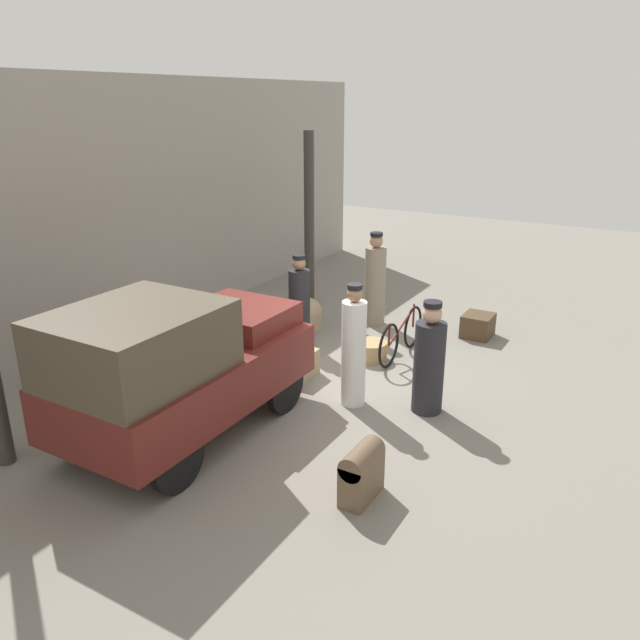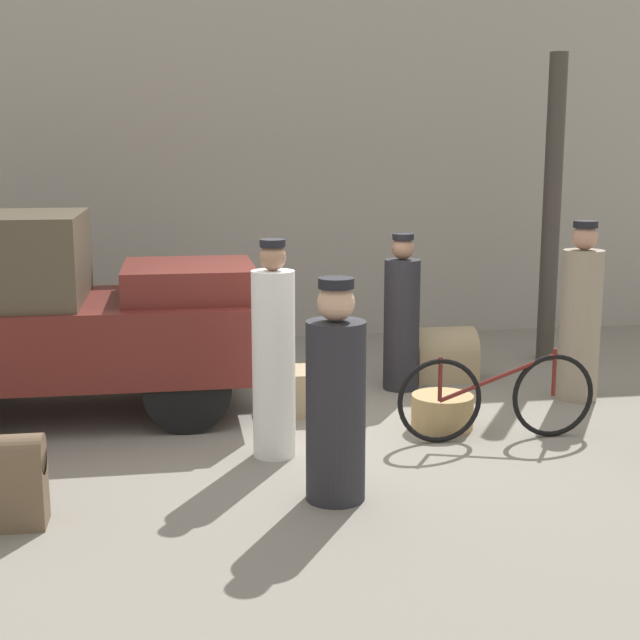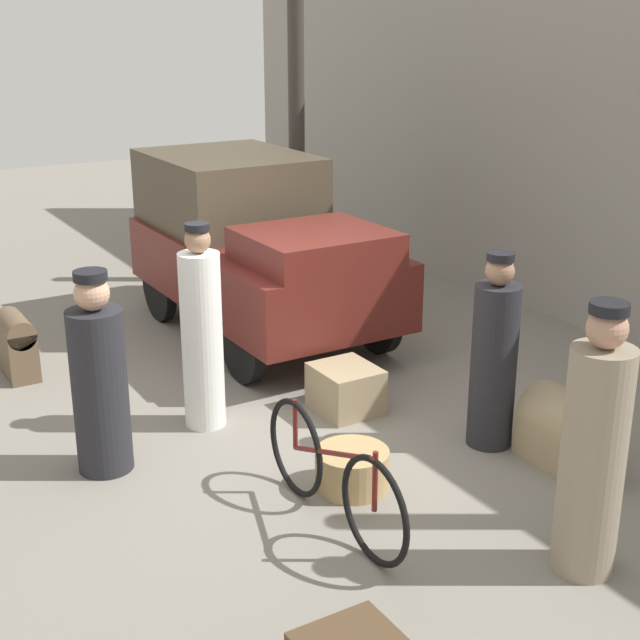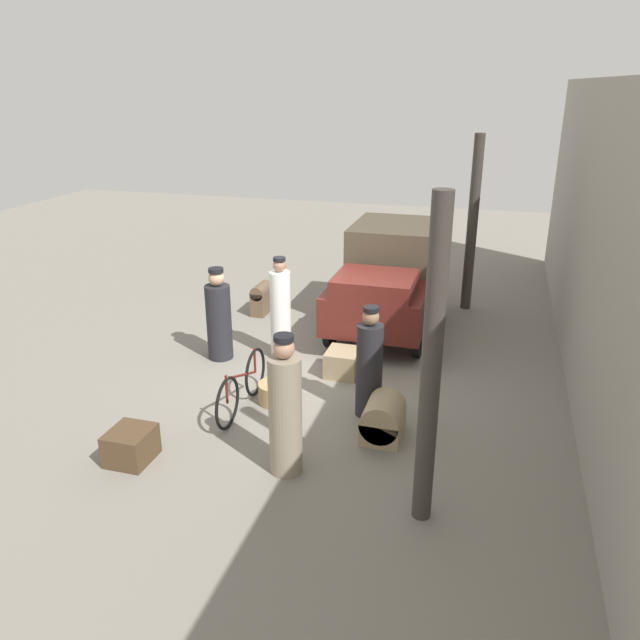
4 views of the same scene
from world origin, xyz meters
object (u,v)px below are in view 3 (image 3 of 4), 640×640
at_px(bicycle, 332,476).
at_px(conductor_in_dark_uniform, 99,383).
at_px(truck, 254,242).
at_px(porter_with_bicycle, 494,359).
at_px(porter_lifting_near_truck, 202,335).
at_px(trunk_large_brown, 346,389).
at_px(porter_carrying_trunk, 593,453).
at_px(wicker_basket, 352,469).
at_px(suitcase_small_leather, 17,343).
at_px(trunk_barrel_dark, 568,431).

bearing_deg(bicycle, conductor_in_dark_uniform, -146.00).
height_order(truck, porter_with_bicycle, truck).
distance_m(porter_lifting_near_truck, trunk_large_brown, 1.39).
distance_m(porter_carrying_trunk, conductor_in_dark_uniform, 3.58).
height_order(truck, wicker_basket, truck).
height_order(bicycle, suitcase_small_leather, bicycle).
xyz_separation_m(wicker_basket, trunk_large_brown, (-1.18, 0.70, 0.05)).
relative_size(wicker_basket, porter_lifting_near_truck, 0.31).
distance_m(truck, wicker_basket, 3.74).
bearing_deg(porter_with_bicycle, trunk_barrel_dark, 29.72).
distance_m(conductor_in_dark_uniform, trunk_large_brown, 2.23).
bearing_deg(trunk_barrel_dark, truck, -170.28).
bearing_deg(suitcase_small_leather, wicker_basket, 24.48).
bearing_deg(conductor_in_dark_uniform, porter_lifting_near_truck, 108.30).
distance_m(porter_with_bicycle, porter_lifting_near_truck, 2.40).
relative_size(bicycle, porter_with_bicycle, 1.08).
distance_m(porter_carrying_trunk, trunk_large_brown, 2.86).
height_order(porter_lifting_near_truck, conductor_in_dark_uniform, porter_lifting_near_truck).
distance_m(porter_carrying_trunk, porter_lifting_near_truck, 3.39).
xyz_separation_m(truck, bicycle, (3.86, -1.38, -0.64)).
bearing_deg(trunk_barrel_dark, porter_with_bicycle, -150.28).
distance_m(wicker_basket, conductor_in_dark_uniform, 2.01).
xyz_separation_m(porter_carrying_trunk, trunk_large_brown, (-2.79, -0.00, -0.61)).
bearing_deg(porter_carrying_trunk, trunk_barrel_dark, 138.21).
height_order(porter_lifting_near_truck, trunk_barrel_dark, porter_lifting_near_truck).
height_order(conductor_in_dark_uniform, trunk_barrel_dark, conductor_in_dark_uniform).
relative_size(porter_with_bicycle, trunk_barrel_dark, 2.43).
xyz_separation_m(porter_carrying_trunk, porter_lifting_near_truck, (-3.18, -1.19, 0.00)).
xyz_separation_m(bicycle, porter_with_bicycle, (-0.39, 1.76, 0.36)).
height_order(porter_carrying_trunk, trunk_barrel_dark, porter_carrying_trunk).
distance_m(truck, porter_with_bicycle, 3.50).
distance_m(bicycle, porter_with_bicycle, 1.84).
distance_m(truck, trunk_large_brown, 2.47).
bearing_deg(truck, trunk_large_brown, -7.16).
height_order(porter_with_bicycle, trunk_barrel_dark, porter_with_bicycle).
bearing_deg(porter_lifting_near_truck, trunk_large_brown, 72.06).
distance_m(truck, porter_carrying_trunk, 5.12).
xyz_separation_m(truck, porter_lifting_near_truck, (1.93, -1.48, -0.20)).
xyz_separation_m(bicycle, suitcase_small_leather, (-3.87, -1.20, -0.04)).
bearing_deg(porter_with_bicycle, conductor_in_dark_uniform, -113.05).
bearing_deg(porter_carrying_trunk, porter_lifting_near_truck, -159.51).
bearing_deg(trunk_barrel_dark, porter_lifting_near_truck, -133.92).
height_order(bicycle, porter_with_bicycle, porter_with_bicycle).
height_order(suitcase_small_leather, trunk_barrel_dark, suitcase_small_leather).
bearing_deg(suitcase_small_leather, bicycle, 17.27).
relative_size(wicker_basket, trunk_large_brown, 0.97).
relative_size(porter_with_bicycle, conductor_in_dark_uniform, 1.02).
relative_size(truck, porter_with_bicycle, 2.13).
xyz_separation_m(truck, wicker_basket, (3.50, -0.99, -0.86)).
bearing_deg(trunk_large_brown, truck, 172.84).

